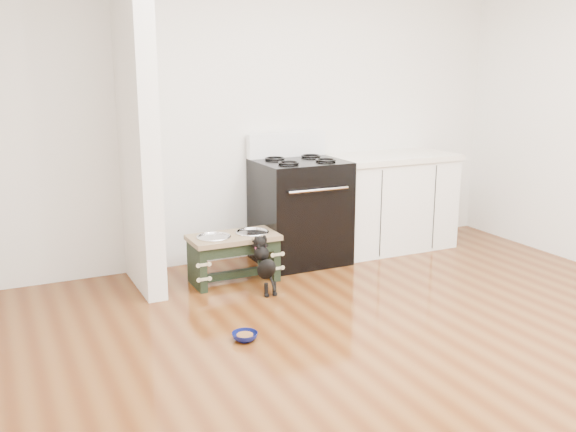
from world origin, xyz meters
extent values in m
plane|color=#4D250D|center=(0.00, 0.00, 0.00)|extent=(5.00, 5.00, 0.00)
plane|color=silver|center=(0.00, 2.50, 1.35)|extent=(5.00, 0.00, 5.00)
cube|color=silver|center=(-1.18, 2.10, 1.35)|extent=(0.15, 0.80, 2.70)
cube|color=black|center=(0.25, 2.15, 0.46)|extent=(0.76, 0.65, 0.92)
cube|color=black|center=(0.25, 1.84, 0.40)|extent=(0.58, 0.02, 0.50)
cylinder|color=silver|center=(0.25, 1.80, 0.72)|extent=(0.56, 0.02, 0.02)
cube|color=white|center=(0.25, 2.43, 1.03)|extent=(0.76, 0.08, 0.22)
torus|color=black|center=(0.07, 2.01, 0.93)|extent=(0.18, 0.18, 0.02)
torus|color=black|center=(0.43, 2.01, 0.93)|extent=(0.18, 0.18, 0.02)
torus|color=black|center=(0.07, 2.29, 0.93)|extent=(0.18, 0.18, 0.02)
torus|color=black|center=(0.43, 2.29, 0.93)|extent=(0.18, 0.18, 0.02)
cube|color=white|center=(1.23, 2.18, 0.43)|extent=(1.20, 0.60, 0.86)
cube|color=beige|center=(1.23, 2.18, 0.89)|extent=(1.24, 0.64, 0.05)
cube|color=black|center=(1.23, 1.92, 0.05)|extent=(1.20, 0.06, 0.10)
cube|color=black|center=(-0.81, 1.89, 0.18)|extent=(0.06, 0.35, 0.35)
cube|color=black|center=(-0.17, 1.89, 0.18)|extent=(0.06, 0.35, 0.35)
cube|color=black|center=(-0.49, 1.73, 0.31)|extent=(0.57, 0.03, 0.09)
cube|color=black|center=(-0.49, 1.89, 0.06)|extent=(0.57, 0.06, 0.06)
cube|color=brown|center=(-0.49, 1.89, 0.37)|extent=(0.72, 0.38, 0.04)
cylinder|color=silver|center=(-0.66, 1.89, 0.38)|extent=(0.25, 0.25, 0.04)
cylinder|color=silver|center=(-0.32, 1.89, 0.38)|extent=(0.25, 0.25, 0.04)
torus|color=silver|center=(-0.66, 1.89, 0.40)|extent=(0.28, 0.28, 0.02)
torus|color=silver|center=(-0.32, 1.89, 0.40)|extent=(0.28, 0.28, 0.02)
cylinder|color=black|center=(-0.40, 1.45, 0.05)|extent=(0.03, 0.03, 0.11)
cylinder|color=black|center=(-0.33, 1.45, 0.05)|extent=(0.03, 0.03, 0.11)
sphere|color=black|center=(-0.40, 1.44, 0.01)|extent=(0.04, 0.04, 0.04)
sphere|color=black|center=(-0.33, 1.44, 0.01)|extent=(0.04, 0.04, 0.04)
ellipsoid|color=black|center=(-0.36, 1.52, 0.20)|extent=(0.13, 0.29, 0.26)
sphere|color=black|center=(-0.36, 1.61, 0.30)|extent=(0.12, 0.12, 0.12)
sphere|color=black|center=(-0.36, 1.65, 0.38)|extent=(0.10, 0.10, 0.10)
sphere|color=black|center=(-0.40, 1.71, 0.38)|extent=(0.04, 0.04, 0.04)
sphere|color=black|center=(-0.33, 1.71, 0.38)|extent=(0.04, 0.04, 0.04)
cylinder|color=black|center=(-0.36, 1.40, 0.11)|extent=(0.02, 0.08, 0.09)
torus|color=#E4437D|center=(-0.36, 1.63, 0.34)|extent=(0.10, 0.06, 0.09)
imported|color=#0B114F|center=(-0.85, 0.78, 0.03)|extent=(0.18, 0.18, 0.05)
cylinder|color=#543918|center=(-0.85, 0.78, 0.03)|extent=(0.11, 0.11, 0.02)
camera|label=1|loc=(-2.27, -2.83, 1.76)|focal=40.00mm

